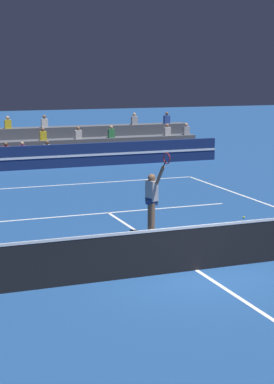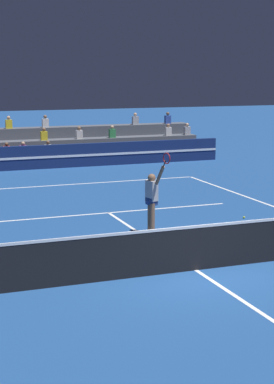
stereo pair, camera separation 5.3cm
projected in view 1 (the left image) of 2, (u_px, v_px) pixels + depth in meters
name	position (u px, v px, depth m)	size (l,w,h in m)	color
ground_plane	(196.00, 270.00, 14.71)	(120.00, 120.00, 0.00)	navy
court_lines	(196.00, 270.00, 14.71)	(11.10, 23.90, 0.01)	white
tennis_net	(197.00, 247.00, 14.61)	(12.00, 0.10, 1.10)	slate
sponsor_banner_wall	(40.00, 157.00, 29.69)	(18.00, 0.26, 1.10)	navy
bleacher_stand	(29.00, 149.00, 32.00)	(17.62, 2.85, 2.28)	#4C515B
tennis_player	(152.00, 200.00, 17.75)	(0.36, 1.14, 2.43)	brown
tennis_ball	(244.00, 217.00, 19.84)	(0.07, 0.07, 0.07)	#C6DB33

